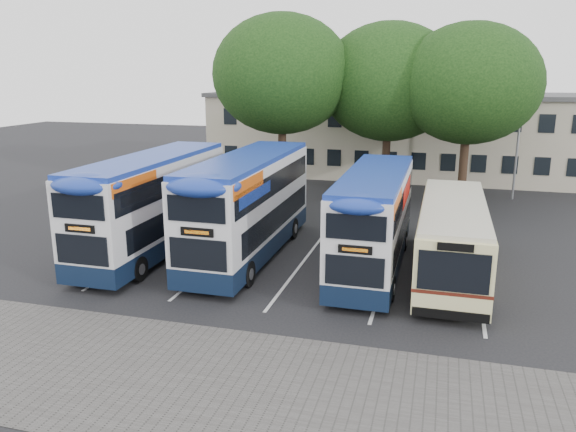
# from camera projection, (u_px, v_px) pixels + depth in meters

# --- Properties ---
(ground) EXTENTS (120.00, 120.00, 0.00)m
(ground) POSITION_uv_depth(u_px,v_px,m) (379.00, 319.00, 18.18)
(ground) COLOR black
(ground) RESTS_ON ground
(paving_strip) EXTENTS (40.00, 6.00, 0.01)m
(paving_strip) POSITION_uv_depth(u_px,v_px,m) (275.00, 393.00, 14.03)
(paving_strip) COLOR #595654
(paving_strip) RESTS_ON ground
(bay_lines) EXTENTS (14.12, 11.00, 0.01)m
(bay_lines) POSITION_uv_depth(u_px,v_px,m) (304.00, 260.00, 23.81)
(bay_lines) COLOR silver
(bay_lines) RESTS_ON ground
(depot_building) EXTENTS (32.40, 8.40, 6.20)m
(depot_building) POSITION_uv_depth(u_px,v_px,m) (422.00, 134.00, 42.56)
(depot_building) COLOR #B7B193
(depot_building) RESTS_ON ground
(lamp_post) EXTENTS (0.25, 1.05, 9.06)m
(lamp_post) POSITION_uv_depth(u_px,v_px,m) (520.00, 117.00, 33.97)
(lamp_post) COLOR gray
(lamp_post) RESTS_ON ground
(tree_left) EXTENTS (8.44, 8.44, 11.21)m
(tree_left) POSITION_uv_depth(u_px,v_px,m) (282.00, 74.00, 33.76)
(tree_left) COLOR black
(tree_left) RESTS_ON ground
(tree_mid) EXTENTS (8.50, 8.50, 10.77)m
(tree_mid) POSITION_uv_depth(u_px,v_px,m) (389.00, 82.00, 34.43)
(tree_mid) COLOR black
(tree_mid) RESTS_ON ground
(tree_right) EXTENTS (8.06, 8.06, 10.54)m
(tree_right) POSITION_uv_depth(u_px,v_px,m) (470.00, 84.00, 31.80)
(tree_right) COLOR black
(tree_right) RESTS_ON ground
(bus_dd_left) EXTENTS (2.50, 10.32, 4.30)m
(bus_dd_left) POSITION_uv_depth(u_px,v_px,m) (153.00, 200.00, 24.39)
(bus_dd_left) COLOR #0D1B33
(bus_dd_left) RESTS_ON ground
(bus_dd_mid) EXTENTS (2.54, 10.49, 4.37)m
(bus_dd_mid) POSITION_uv_depth(u_px,v_px,m) (249.00, 202.00, 23.89)
(bus_dd_mid) COLOR #0D1B33
(bus_dd_mid) RESTS_ON ground
(bus_dd_right) EXTENTS (2.33, 9.62, 4.00)m
(bus_dd_right) POSITION_uv_depth(u_px,v_px,m) (374.00, 216.00, 22.31)
(bus_dd_right) COLOR #0D1B33
(bus_dd_right) RESTS_ON ground
(bus_single) EXTENTS (2.50, 9.82, 2.93)m
(bus_single) POSITION_uv_depth(u_px,v_px,m) (452.00, 234.00, 21.80)
(bus_single) COLOR beige
(bus_single) RESTS_ON ground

